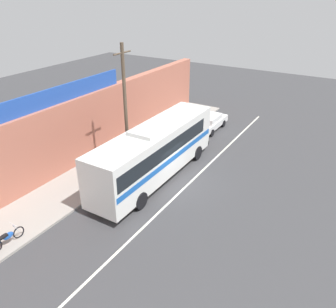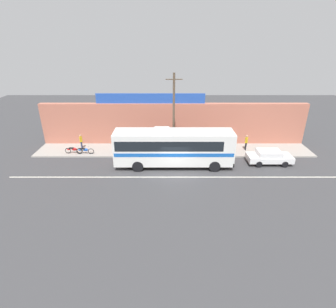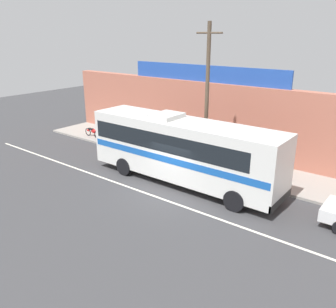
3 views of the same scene
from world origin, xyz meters
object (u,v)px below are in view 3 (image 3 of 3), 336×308
intercity_bus (182,147)px  motorcycle_orange (93,132)px  motorcycle_green (102,135)px  utility_pole (207,97)px  pedestrian_far_left (109,123)px  pedestrian_near_shop (254,156)px

intercity_bus → motorcycle_orange: 10.99m
intercity_bus → motorcycle_green: 9.76m
intercity_bus → utility_pole: size_ratio=1.34×
motorcycle_green → motorcycle_orange: 1.25m
intercity_bus → pedestrian_far_left: 10.90m
utility_pole → pedestrian_near_shop: size_ratio=5.26×
utility_pole → pedestrian_far_left: size_ratio=5.09×
pedestrian_near_shop → utility_pole: bearing=-149.9°
motorcycle_green → motorcycle_orange: size_ratio=1.00×
pedestrian_far_left → pedestrian_near_shop: 12.66m
intercity_bus → pedestrian_near_shop: intercity_bus is taller
motorcycle_green → pedestrian_near_shop: bearing=5.6°
pedestrian_near_shop → motorcycle_orange: bearing=-175.6°
utility_pole → pedestrian_far_left: utility_pole is taller
pedestrian_far_left → pedestrian_near_shop: size_ratio=1.03×
intercity_bus → motorcycle_orange: (-10.55, 2.67, -1.50)m
utility_pole → pedestrian_near_shop: (2.47, 1.43, -3.41)m
pedestrian_far_left → motorcycle_orange: bearing=-109.0°
intercity_bus → motorcycle_orange: size_ratio=6.03×
motorcycle_orange → pedestrian_far_left: pedestrian_far_left is taller
intercity_bus → motorcycle_orange: bearing=165.8°
utility_pole → motorcycle_orange: bearing=177.8°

